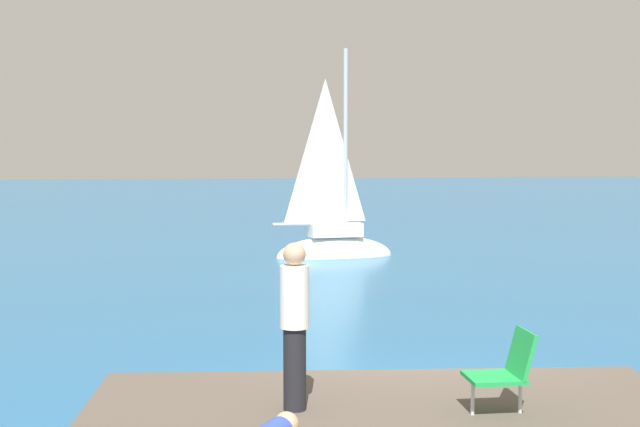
{
  "coord_description": "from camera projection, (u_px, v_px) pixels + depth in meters",
  "views": [
    {
      "loc": [
        -2.55,
        -11.26,
        3.61
      ],
      "look_at": [
        0.5,
        12.74,
        1.68
      ],
      "focal_mm": 49.24,
      "sensor_mm": 36.0,
      "label": 1
    }
  ],
  "objects": [
    {
      "name": "sailboat_near",
      "position": [
        334.0,
        244.0,
        28.04
      ],
      "size": [
        3.99,
        1.8,
        7.26
      ],
      "rotation": [
        0.0,
        0.0,
        0.13
      ],
      "color": "white",
      "rests_on": "ground"
    },
    {
      "name": "ground_plane",
      "position": [
        403.0,
        414.0,
        11.74
      ],
      "size": [
        160.0,
        160.0,
        0.0
      ],
      "primitive_type": "plane",
      "color": "#236093"
    },
    {
      "name": "person_standing",
      "position": [
        295.0,
        321.0,
        8.37
      ],
      "size": [
        0.28,
        0.28,
        1.62
      ],
      "rotation": [
        0.0,
        0.0,
        2.33
      ],
      "color": "black",
      "rests_on": "shore_ledge"
    },
    {
      "name": "beach_chair",
      "position": [
        506.0,
        368.0,
        8.29
      ],
      "size": [
        0.6,
        0.48,
        0.8
      ],
      "rotation": [
        0.0,
        0.0,
        3.15
      ],
      "color": "green",
      "rests_on": "shore_ledge"
    }
  ]
}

